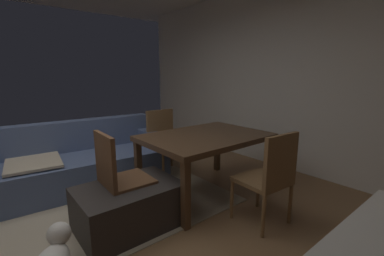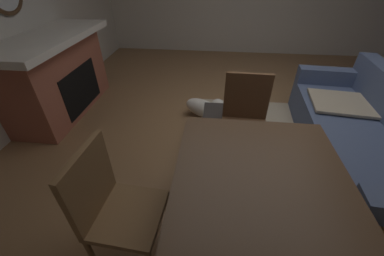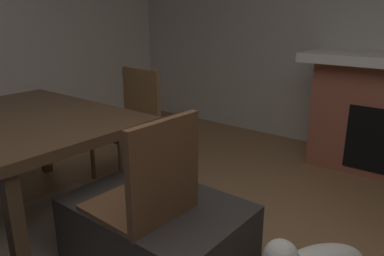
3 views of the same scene
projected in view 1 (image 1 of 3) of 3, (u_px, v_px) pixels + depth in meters
The scene contains 11 objects.
floor at pixel (63, 232), 2.42m from camera, with size 7.69×7.69×0.00m, color olive.
wall_right_window_side at pixel (271, 77), 4.13m from camera, with size 0.12×6.39×2.82m, color white.
area_rug at pixel (106, 202), 2.98m from camera, with size 2.60×2.00×0.01m, color tan.
couch at pixel (75, 164), 3.36m from camera, with size 2.34×1.04×0.83m.
ottoman_coffee_table at pixel (129, 207), 2.47m from camera, with size 0.93×0.64×0.42m, color #2D2826.
tv_remote at pixel (114, 183), 2.45m from camera, with size 0.05×0.16×0.02m, color black.
dining_table at pixel (206, 141), 3.11m from camera, with size 1.45×1.04×0.74m.
dining_chair_south at pixel (270, 174), 2.44m from camera, with size 0.47×0.47×0.93m.
dining_chair_north at pixel (164, 138), 3.83m from camera, with size 0.45×0.45×0.93m.
dining_chair_west at pixel (118, 174), 2.45m from camera, with size 0.45×0.45×0.93m.
potted_plant at pixel (164, 143), 4.34m from camera, with size 0.39×0.39×0.55m.
Camera 1 is at (-0.44, -2.45, 1.45)m, focal length 24.23 mm.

